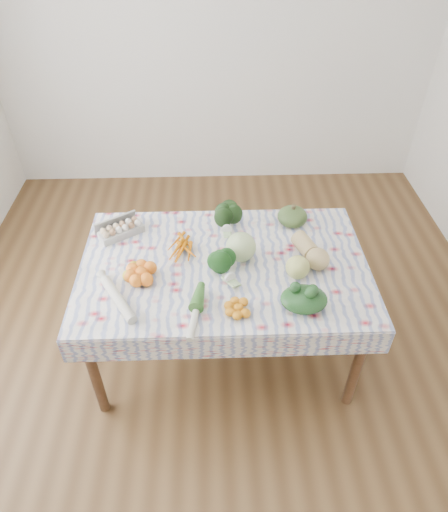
{
  "coord_description": "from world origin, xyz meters",
  "views": [
    {
      "loc": [
        -0.07,
        -1.96,
        2.51
      ],
      "look_at": [
        0.0,
        0.0,
        0.82
      ],
      "focal_mm": 32.0,
      "sensor_mm": 36.0,
      "label": 1
    }
  ],
  "objects_px": {
    "egg_carton": "(121,231)",
    "butternut_squash": "(311,250)",
    "dining_table": "(224,274)",
    "kabocha_squash": "(292,216)",
    "cabbage": "(241,247)",
    "grapefruit": "(298,267)"
  },
  "relations": [
    {
      "from": "cabbage",
      "to": "grapefruit",
      "type": "relative_size",
      "value": 1.31
    },
    {
      "from": "egg_carton",
      "to": "butternut_squash",
      "type": "xyz_separation_m",
      "value": [
        1.13,
        -0.26,
        0.03
      ]
    },
    {
      "from": "kabocha_squash",
      "to": "cabbage",
      "type": "distance_m",
      "value": 0.47
    },
    {
      "from": "butternut_squash",
      "to": "kabocha_squash",
      "type": "bearing_deg",
      "value": 80.4
    },
    {
      "from": "dining_table",
      "to": "butternut_squash",
      "type": "distance_m",
      "value": 0.53
    },
    {
      "from": "butternut_squash",
      "to": "dining_table",
      "type": "bearing_deg",
      "value": 163.77
    },
    {
      "from": "egg_carton",
      "to": "butternut_squash",
      "type": "relative_size",
      "value": 0.95
    },
    {
      "from": "dining_table",
      "to": "cabbage",
      "type": "xyz_separation_m",
      "value": [
        0.1,
        0.04,
        0.17
      ]
    },
    {
      "from": "kabocha_squash",
      "to": "grapefruit",
      "type": "distance_m",
      "value": 0.48
    },
    {
      "from": "cabbage",
      "to": "egg_carton",
      "type": "bearing_deg",
      "value": 161.26
    },
    {
      "from": "egg_carton",
      "to": "butternut_squash",
      "type": "bearing_deg",
      "value": -45.77
    },
    {
      "from": "dining_table",
      "to": "egg_carton",
      "type": "xyz_separation_m",
      "value": [
        -0.62,
        0.29,
        0.12
      ]
    },
    {
      "from": "dining_table",
      "to": "cabbage",
      "type": "relative_size",
      "value": 9.13
    },
    {
      "from": "egg_carton",
      "to": "kabocha_squash",
      "type": "height_order",
      "value": "kabocha_squash"
    },
    {
      "from": "egg_carton",
      "to": "grapefruit",
      "type": "xyz_separation_m",
      "value": [
        1.03,
        -0.41,
        0.03
      ]
    },
    {
      "from": "cabbage",
      "to": "butternut_squash",
      "type": "xyz_separation_m",
      "value": [
        0.4,
        -0.01,
        -0.02
      ]
    },
    {
      "from": "grapefruit",
      "to": "egg_carton",
      "type": "bearing_deg",
      "value": 158.39
    },
    {
      "from": "cabbage",
      "to": "butternut_squash",
      "type": "distance_m",
      "value": 0.41
    },
    {
      "from": "kabocha_squash",
      "to": "grapefruit",
      "type": "relative_size",
      "value": 1.41
    },
    {
      "from": "dining_table",
      "to": "egg_carton",
      "type": "height_order",
      "value": "egg_carton"
    },
    {
      "from": "dining_table",
      "to": "cabbage",
      "type": "distance_m",
      "value": 0.2
    },
    {
      "from": "dining_table",
      "to": "kabocha_squash",
      "type": "xyz_separation_m",
      "value": [
        0.44,
        0.36,
        0.15
      ]
    }
  ]
}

